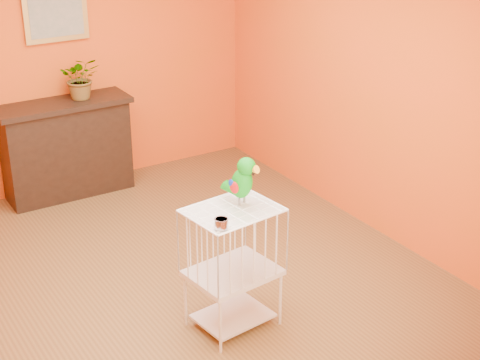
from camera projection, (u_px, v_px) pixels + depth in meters
ground at (170, 280)px, 5.90m from camera, size 4.50×4.50×0.00m
room_shell at (161, 90)px, 5.26m from camera, size 4.50×4.50×4.50m
console_cabinet at (67, 149)px, 7.24m from camera, size 1.30×0.47×0.96m
potted_plant at (80, 82)px, 7.11m from camera, size 0.49×0.52×0.32m
framed_picture at (56, 15)px, 6.92m from camera, size 0.62×0.04×0.50m
birdcage at (233, 267)px, 5.15m from camera, size 0.65×0.53×0.93m
feed_cup at (221, 223)px, 4.70m from camera, size 0.09×0.09×0.06m
parrot at (242, 180)px, 4.98m from camera, size 0.19×0.32×0.35m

